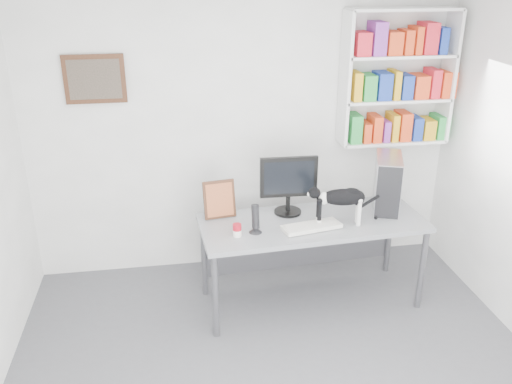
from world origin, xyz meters
TOP-DOWN VIEW (x-y plane):
  - room at (0.00, 0.00)m, footprint 4.01×4.01m
  - bookshelf at (1.40, 1.85)m, footprint 1.03×0.28m
  - wall_art at (-1.30, 1.97)m, footprint 0.52×0.04m
  - desk at (0.46, 1.16)m, footprint 1.95×0.87m
  - monitor at (0.29, 1.36)m, footprint 0.50×0.25m
  - keyboard at (0.41, 1.02)m, footprint 0.52×0.28m
  - pc_tower at (1.17, 1.32)m, footprint 0.36×0.52m
  - speaker at (-0.05, 1.03)m, footprint 0.12×0.12m
  - leaning_print at (-0.31, 1.37)m, footprint 0.29×0.15m
  - soup_can at (-0.21, 0.99)m, footprint 0.09×0.09m
  - cat at (0.67, 1.07)m, footprint 0.55×0.22m

SIDE VIEW (x-z plane):
  - desk at x=0.46m, z-range 0.00..0.80m
  - keyboard at x=0.41m, z-range 0.80..0.83m
  - soup_can at x=-0.21m, z-range 0.80..0.90m
  - speaker at x=-0.05m, z-range 0.80..1.05m
  - cat at x=0.67m, z-range 0.80..1.13m
  - leaning_print at x=-0.31m, z-range 0.80..1.14m
  - pc_tower at x=1.17m, z-range 0.80..1.27m
  - monitor at x=0.29m, z-range 0.80..1.32m
  - room at x=0.00m, z-range 0.00..2.70m
  - bookshelf at x=1.40m, z-range 1.23..2.47m
  - wall_art at x=-1.30m, z-range 1.69..2.11m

